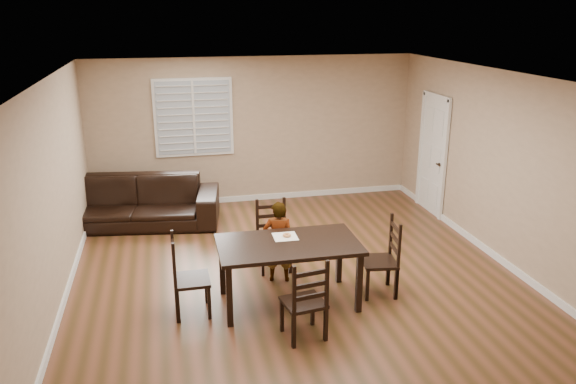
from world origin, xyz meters
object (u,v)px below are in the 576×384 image
at_px(chair_far, 308,306).
at_px(chair_left, 181,279).
at_px(chair_near, 272,236).
at_px(dining_table, 288,249).
at_px(chair_right, 388,260).
at_px(donut, 287,235).
at_px(sofa, 135,202).
at_px(child, 278,242).

height_order(chair_far, chair_left, chair_left).
bearing_deg(chair_far, chair_near, -98.85).
xyz_separation_m(chair_near, chair_left, (-1.31, -1.08, 0.01)).
relative_size(dining_table, chair_right, 1.70).
relative_size(chair_left, donut, 9.63).
bearing_deg(chair_right, dining_table, -83.42).
bearing_deg(chair_near, chair_right, -41.30).
height_order(donut, sofa, donut).
bearing_deg(sofa, chair_near, -38.60).
distance_m(dining_table, chair_left, 1.33).
height_order(child, donut, child).
relative_size(dining_table, chair_left, 1.71).
relative_size(chair_left, sofa, 0.36).
relative_size(chair_right, sofa, 0.37).
bearing_deg(donut, dining_table, -96.73).
xyz_separation_m(chair_far, sofa, (-1.95, 4.07, -0.04)).
xyz_separation_m(chair_far, chair_left, (-1.31, 0.91, 0.01)).
height_order(chair_far, donut, chair_far).
bearing_deg(dining_table, chair_right, -0.68).
distance_m(chair_left, child, 1.45).
bearing_deg(donut, chair_left, -172.01).
bearing_deg(child, chair_left, 37.36).
relative_size(dining_table, chair_near, 1.74).
bearing_deg(dining_table, chair_near, 90.12).
bearing_deg(sofa, chair_left, -70.17).
distance_m(chair_right, donut, 1.35).
bearing_deg(donut, child, 92.48).
distance_m(child, donut, 0.51).
relative_size(chair_near, chair_left, 0.98).
height_order(chair_left, chair_right, chair_right).
bearing_deg(chair_far, chair_left, -43.67).
distance_m(chair_left, chair_right, 2.60).
height_order(child, sofa, child).
height_order(chair_near, chair_far, chair_near).
bearing_deg(chair_left, dining_table, -90.76).
xyz_separation_m(dining_table, chair_right, (1.30, -0.02, -0.26)).
height_order(dining_table, chair_far, chair_far).
height_order(chair_left, child, child).
xyz_separation_m(child, donut, (0.02, -0.43, 0.27)).
bearing_deg(chair_right, chair_left, -83.03).
relative_size(chair_far, sofa, 0.35).
relative_size(chair_right, donut, 9.68).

